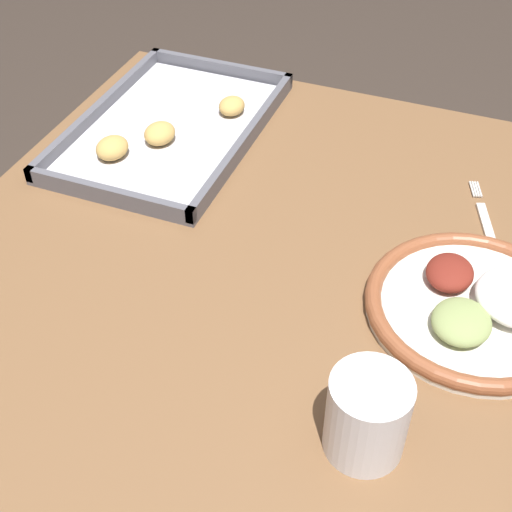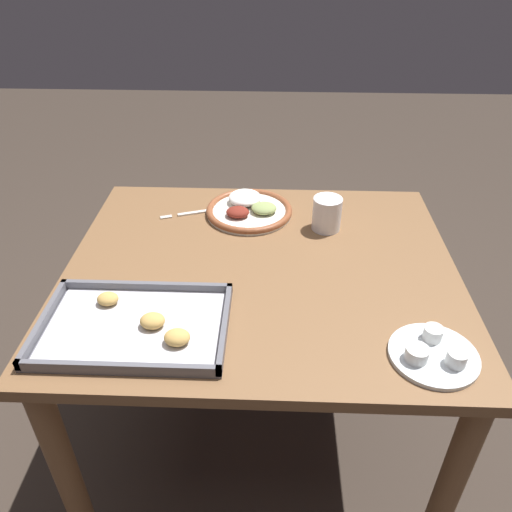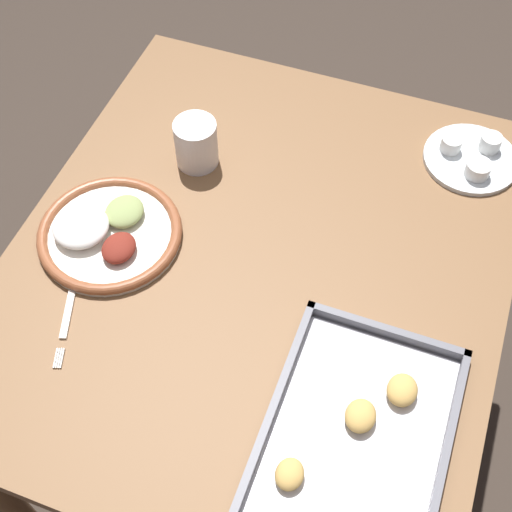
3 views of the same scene
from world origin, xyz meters
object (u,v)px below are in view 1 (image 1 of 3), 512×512
dinner_plate (477,305)px  drinking_cup (367,416)px  baking_tray (170,128)px  fork (488,231)px

dinner_plate → drinking_cup: bearing=160.6°
dinner_plate → baking_tray: dinner_plate is taller
dinner_plate → fork: (0.16, 0.01, -0.01)m
dinner_plate → baking_tray: 0.56m
baking_tray → drinking_cup: (-0.44, -0.44, 0.04)m
dinner_plate → drinking_cup: drinking_cup is taller
dinner_plate → fork: 0.16m
dinner_plate → drinking_cup: (-0.22, 0.08, 0.03)m
fork → dinner_plate: bearing=163.6°
baking_tray → dinner_plate: bearing=-113.0°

